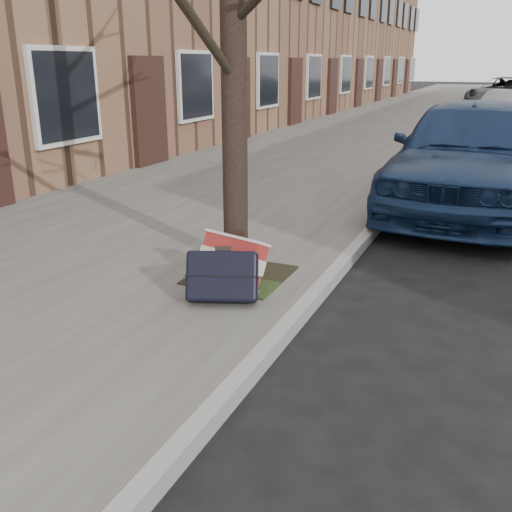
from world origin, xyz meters
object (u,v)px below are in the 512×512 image
at_px(suitcase_red, 231,261).
at_px(car_near_mid, 510,115).
at_px(car_near_front, 470,154).
at_px(suitcase_navy, 222,276).

height_order(suitcase_red, car_near_mid, car_near_mid).
bearing_deg(car_near_front, car_near_mid, 89.96).
bearing_deg(car_near_mid, suitcase_red, -83.04).
xyz_separation_m(car_near_front, car_near_mid, (0.39, 8.81, -0.17)).
bearing_deg(car_near_mid, car_near_front, -76.78).
xyz_separation_m(suitcase_red, car_near_mid, (2.02, 13.01, 0.28)).
distance_m(suitcase_navy, car_near_mid, 13.50).
relative_size(suitcase_red, car_near_mid, 0.16).
distance_m(suitcase_red, suitcase_navy, 0.36).
bearing_deg(suitcase_red, suitcase_navy, -60.14).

